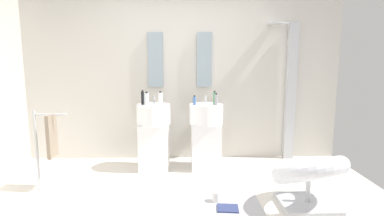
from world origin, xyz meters
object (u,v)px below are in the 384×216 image
(shower_column, at_px, (290,89))
(soap_bottle_blue, at_px, (194,101))
(soap_bottle_black, at_px, (143,98))
(soap_bottle_grey, at_px, (216,99))
(pedestal_sink_left, at_px, (154,135))
(soap_bottle_green, at_px, (215,98))
(pedestal_sink_right, at_px, (206,135))
(coffee_mug, at_px, (216,196))
(towel_rack, at_px, (49,138))
(magazine_navy, at_px, (228,208))
(lounge_chair, at_px, (309,175))
(soap_bottle_white, at_px, (160,98))
(soap_bottle_clear, at_px, (147,99))

(shower_column, height_order, soap_bottle_blue, shower_column)
(soap_bottle_black, bearing_deg, soap_bottle_grey, -3.28)
(pedestal_sink_left, relative_size, soap_bottle_green, 5.39)
(pedestal_sink_right, bearing_deg, soap_bottle_black, -179.42)
(pedestal_sink_right, distance_m, coffee_mug, 1.14)
(pedestal_sink_left, height_order, coffee_mug, pedestal_sink_left)
(towel_rack, bearing_deg, pedestal_sink_left, 31.17)
(pedestal_sink_right, bearing_deg, soap_bottle_blue, -159.99)
(pedestal_sink_right, relative_size, towel_rack, 1.06)
(pedestal_sink_left, bearing_deg, soap_bottle_black, -176.49)
(coffee_mug, bearing_deg, towel_rack, 168.76)
(soap_bottle_green, height_order, soap_bottle_black, soap_bottle_black)
(magazine_navy, bearing_deg, lounge_chair, 8.35)
(soap_bottle_white, bearing_deg, coffee_mug, -59.82)
(shower_column, relative_size, coffee_mug, 18.66)
(coffee_mug, bearing_deg, pedestal_sink_left, 125.54)
(pedestal_sink_right, height_order, coffee_mug, pedestal_sink_right)
(pedestal_sink_right, distance_m, soap_bottle_green, 0.53)
(magazine_navy, bearing_deg, soap_bottle_green, 96.58)
(soap_bottle_green, relative_size, soap_bottle_grey, 1.16)
(coffee_mug, xyz_separation_m, soap_bottle_white, (-0.66, 1.14, 0.92))
(magazine_navy, relative_size, soap_bottle_clear, 1.16)
(towel_rack, distance_m, soap_bottle_blue, 1.83)
(pedestal_sink_right, xyz_separation_m, soap_bottle_black, (-0.86, -0.01, 0.52))
(soap_bottle_green, bearing_deg, soap_bottle_clear, -175.42)
(soap_bottle_grey, bearing_deg, soap_bottle_black, 176.72)
(soap_bottle_white, xyz_separation_m, soap_bottle_green, (0.74, -0.10, 0.01))
(lounge_chair, bearing_deg, soap_bottle_blue, 134.99)
(magazine_navy, distance_m, soap_bottle_green, 1.56)
(lounge_chair, height_order, towel_rack, towel_rack)
(soap_bottle_white, bearing_deg, magazine_navy, -59.84)
(lounge_chair, height_order, soap_bottle_green, soap_bottle_green)
(pedestal_sink_left, distance_m, lounge_chair, 2.07)
(soap_bottle_blue, bearing_deg, soap_bottle_green, 8.92)
(soap_bottle_clear, height_order, soap_bottle_black, soap_bottle_black)
(soap_bottle_blue, distance_m, soap_bottle_grey, 0.29)
(shower_column, distance_m, coffee_mug, 2.17)
(lounge_chair, relative_size, soap_bottle_white, 5.93)
(soap_bottle_clear, bearing_deg, soap_bottle_white, 45.46)
(lounge_chair, distance_m, soap_bottle_clear, 2.18)
(towel_rack, distance_m, soap_bottle_black, 1.25)
(pedestal_sink_left, height_order, soap_bottle_black, soap_bottle_black)
(shower_column, xyz_separation_m, lounge_chair, (-0.32, -1.59, -0.73))
(magazine_navy, relative_size, soap_bottle_blue, 1.64)
(pedestal_sink_right, distance_m, soap_bottle_white, 0.81)
(soap_bottle_green, distance_m, soap_bottle_black, 0.97)
(magazine_navy, xyz_separation_m, soap_bottle_blue, (-0.30, 1.17, 0.95))
(towel_rack, bearing_deg, soap_bottle_white, 32.13)
(soap_bottle_green, bearing_deg, soap_bottle_grey, -69.48)
(pedestal_sink_left, bearing_deg, pedestal_sink_right, 0.00)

